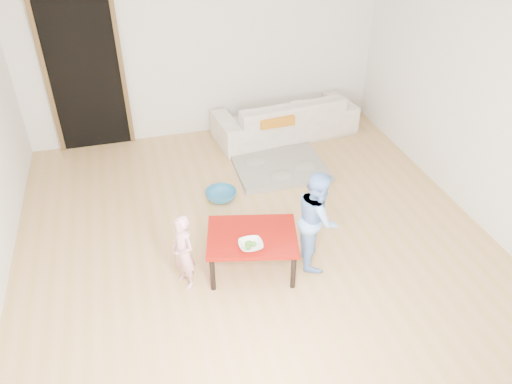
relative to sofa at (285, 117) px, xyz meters
name	(u,v)px	position (x,y,z in m)	size (l,w,h in m)	color
floor	(251,230)	(-1.06, -2.05, -0.30)	(5.00, 5.00, 0.01)	tan
back_wall	(203,45)	(-1.06, 0.45, 1.00)	(5.00, 0.02, 2.60)	white
right_wall	(476,97)	(1.44, -2.05, 1.00)	(0.02, 5.00, 2.60)	white
doorway	(85,76)	(-2.66, 0.43, 0.73)	(1.02, 0.08, 2.11)	brown
sofa	(285,117)	(0.00, 0.00, 0.00)	(2.04, 0.80, 0.60)	white
cushion	(273,117)	(-0.27, -0.27, 0.16)	(0.49, 0.43, 0.13)	orange
red_table	(252,252)	(-1.20, -2.64, -0.08)	(0.86, 0.65, 0.43)	maroon
bowl	(251,245)	(-1.26, -2.81, 0.16)	(0.22, 0.22, 0.05)	white
broccoli	(251,245)	(-1.26, -2.81, 0.16)	(0.12, 0.12, 0.06)	#2D5919
child_pink	(183,252)	(-1.87, -2.67, 0.10)	(0.29, 0.19, 0.79)	#E3677F
child_blue	(317,219)	(-0.55, -2.67, 0.22)	(0.51, 0.39, 1.04)	#6C9FFB
basin	(221,195)	(-1.25, -1.37, -0.24)	(0.37, 0.37, 0.12)	teal
blanket	(280,167)	(-0.35, -0.90, -0.27)	(1.16, 0.97, 0.06)	#9E988B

